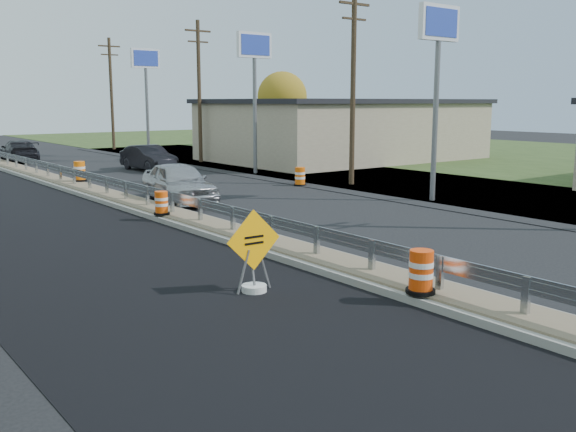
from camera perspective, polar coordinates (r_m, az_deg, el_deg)
ground at (r=18.20m, az=-1.49°, el=-2.88°), size 140.00×140.00×0.00m
grass_verge_far at (r=47.36m, az=21.42°, el=4.49°), size 40.00×120.00×0.03m
milled_overlay at (r=25.42m, az=-23.29°, el=0.04°), size 7.20×120.00×0.01m
median at (r=24.98m, az=-12.35°, el=0.72°), size 1.60×55.00×0.23m
guardrail at (r=25.79m, az=-13.35°, el=2.35°), size 0.10×46.15×0.72m
retail_building_near at (r=46.58m, az=4.98°, el=7.71°), size 18.50×12.50×4.27m
pylon_sign_south at (r=27.28m, az=13.22°, el=14.88°), size 2.20×0.30×7.90m
pylon_sign_mid at (r=36.94m, az=-3.01°, el=13.81°), size 2.20×0.30×7.90m
pylon_sign_north at (r=49.09m, az=-12.54°, el=12.68°), size 2.20×0.30×7.90m
utility_pole_smid at (r=32.04m, az=5.80°, el=11.58°), size 1.90×0.26×9.40m
utility_pole_nmid at (r=44.18m, az=-7.90°, el=11.13°), size 1.90×0.26×9.40m
utility_pole_north at (r=57.68m, az=-15.43°, el=10.61°), size 1.90×0.26×9.40m
tree_far_yellow at (r=60.53m, az=-0.52°, el=10.55°), size 4.62×4.62×6.86m
caution_sign at (r=13.98m, az=-3.05°, el=-4.94°), size 1.32×0.55×1.83m
barrel_median_near at (r=13.40m, az=11.74°, el=-4.94°), size 0.61×0.61×0.90m
barrel_median_mid at (r=22.63m, az=-11.19°, el=1.10°), size 0.55×0.55×0.81m
barrel_median_far at (r=33.18m, az=-18.03°, el=3.76°), size 0.67×0.67×0.98m
barrel_shoulder_near at (r=31.67m, az=1.07°, el=3.50°), size 0.62×0.62×0.91m
barrel_shoulder_mid at (r=41.85m, az=-11.87°, el=4.89°), size 0.60×0.60×0.89m
car_silver at (r=26.61m, az=-9.68°, el=2.94°), size 2.60×5.10×1.66m
car_dark_mid at (r=39.53m, az=-12.28°, el=5.06°), size 1.82×4.68×1.52m
car_dark_far at (r=48.10m, az=-22.79°, el=5.36°), size 2.69×5.37×1.50m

